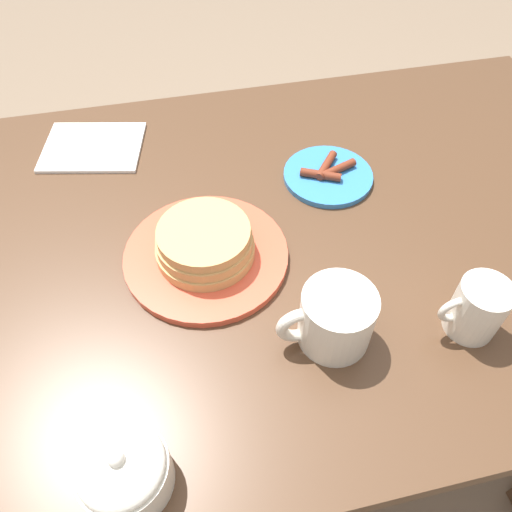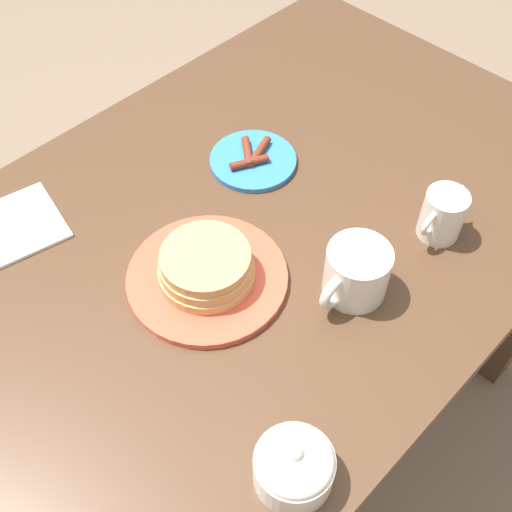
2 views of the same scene
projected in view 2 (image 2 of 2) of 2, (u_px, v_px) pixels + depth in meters
ground_plane at (206, 470)px, 1.56m from camera, size 8.00×8.00×0.00m
dining_table at (182, 327)px, 1.05m from camera, size 1.58×0.80×0.77m
pancake_plate at (207, 271)px, 0.94m from camera, size 0.24×0.24×0.06m
side_plate_bacon at (253, 160)px, 1.11m from camera, size 0.15×0.15×0.02m
coffee_mug at (355, 273)px, 0.92m from camera, size 0.12×0.09×0.08m
creamer_pitcher at (443, 214)px, 0.99m from camera, size 0.10×0.07×0.09m
sugar_bowl at (294, 465)px, 0.75m from camera, size 0.10×0.10×0.08m
napkin at (5, 230)px, 1.02m from camera, size 0.20×0.17×0.01m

